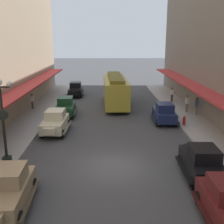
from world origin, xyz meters
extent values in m
plane|color=#424244|center=(0.00, 0.00, 0.00)|extent=(200.00, 200.00, 0.00)
cube|color=#997F5B|center=(-4.86, -4.21, 0.74)|extent=(1.86, 3.97, 0.80)
cube|color=#997F5B|center=(-4.87, -3.96, 1.49)|extent=(1.51, 1.76, 0.70)
cube|color=#8C9EA8|center=(-4.87, -3.96, 1.49)|extent=(1.43, 1.72, 0.42)
cube|color=#4C3F2D|center=(-3.91, -4.18, 0.42)|extent=(0.38, 3.52, 0.12)
cylinder|color=black|center=(-4.00, -5.54, 0.34)|extent=(0.25, 0.69, 0.68)
cylinder|color=black|center=(-4.11, -2.82, 0.34)|extent=(0.25, 0.69, 0.68)
cylinder|color=black|center=(-5.72, -2.88, 0.34)|extent=(0.25, 0.69, 0.68)
cube|color=#19234C|center=(4.85, 9.04, 0.74)|extent=(1.78, 3.94, 0.80)
cube|color=#19234C|center=(4.84, 8.79, 1.49)|extent=(1.48, 1.73, 0.70)
cube|color=#8C9EA8|center=(4.84, 8.79, 1.49)|extent=(1.40, 1.70, 0.42)
cube|color=#19234C|center=(4.90, 11.17, 0.79)|extent=(0.94, 0.38, 0.52)
cube|color=black|center=(3.90, 9.07, 0.42)|extent=(0.32, 3.51, 0.12)
cube|color=black|center=(5.80, 9.02, 0.42)|extent=(0.32, 3.51, 0.12)
cylinder|color=black|center=(4.07, 10.43, 0.34)|extent=(0.23, 0.68, 0.68)
cylinder|color=black|center=(5.69, 10.39, 0.34)|extent=(0.23, 0.68, 0.68)
cylinder|color=black|center=(4.01, 7.70, 0.34)|extent=(0.23, 0.68, 0.68)
cylinder|color=black|center=(5.63, 7.66, 0.34)|extent=(0.23, 0.68, 0.68)
cube|color=beige|center=(-4.66, 6.32, 0.74)|extent=(1.79, 3.94, 0.80)
cube|color=beige|center=(-4.65, 6.57, 1.49)|extent=(1.48, 1.73, 0.70)
cube|color=#8C9EA8|center=(-4.65, 6.57, 1.49)|extent=(1.41, 1.70, 0.42)
cube|color=beige|center=(-4.71, 4.19, 0.79)|extent=(0.94, 0.38, 0.52)
cube|color=#6D6856|center=(-3.71, 6.30, 0.42)|extent=(0.32, 3.51, 0.12)
cube|color=#6D6856|center=(-5.61, 6.35, 0.42)|extent=(0.32, 3.51, 0.12)
cylinder|color=black|center=(-3.88, 4.94, 0.34)|extent=(0.24, 0.69, 0.68)
cylinder|color=black|center=(-5.50, 4.98, 0.34)|extent=(0.24, 0.69, 0.68)
cylinder|color=black|center=(-3.82, 7.67, 0.34)|extent=(0.24, 0.69, 0.68)
cylinder|color=black|center=(-5.43, 7.71, 0.34)|extent=(0.24, 0.69, 0.68)
cube|color=black|center=(-4.67, 21.44, 0.74)|extent=(1.85, 3.96, 0.80)
cube|color=black|center=(-4.68, 21.69, 1.49)|extent=(1.51, 1.76, 0.70)
cube|color=#8C9EA8|center=(-4.68, 21.69, 1.49)|extent=(1.43, 1.72, 0.42)
cube|color=black|center=(-4.59, 19.31, 0.79)|extent=(0.95, 0.40, 0.52)
cube|color=black|center=(-3.72, 21.48, 0.42)|extent=(0.38, 3.52, 0.12)
cube|color=black|center=(-5.62, 21.40, 0.42)|extent=(0.38, 3.52, 0.12)
cylinder|color=black|center=(-3.81, 20.11, 0.34)|extent=(0.25, 0.69, 0.68)
cylinder|color=black|center=(-5.42, 20.04, 0.34)|extent=(0.25, 0.69, 0.68)
cylinder|color=black|center=(-3.92, 22.84, 0.34)|extent=(0.25, 0.69, 0.68)
cylinder|color=black|center=(-5.53, 22.77, 0.34)|extent=(0.25, 0.69, 0.68)
cube|color=#193D23|center=(-4.59, 11.55, 0.74)|extent=(1.83, 3.95, 0.80)
cube|color=#193D23|center=(-4.60, 11.80, 1.49)|extent=(1.50, 1.75, 0.70)
cube|color=#8C9EA8|center=(-4.60, 11.80, 1.49)|extent=(1.42, 1.71, 0.42)
cube|color=#193D23|center=(-4.52, 9.42, 0.79)|extent=(0.95, 0.39, 0.52)
cube|color=black|center=(-3.64, 11.58, 0.42)|extent=(0.36, 3.52, 0.12)
cube|color=black|center=(-5.54, 11.52, 0.42)|extent=(0.36, 3.52, 0.12)
cylinder|color=black|center=(-3.74, 10.22, 0.34)|extent=(0.24, 0.69, 0.68)
cylinder|color=black|center=(-5.36, 10.16, 0.34)|extent=(0.24, 0.69, 0.68)
cylinder|color=black|center=(-3.83, 12.94, 0.34)|extent=(0.24, 0.69, 0.68)
cylinder|color=black|center=(-5.45, 12.89, 0.34)|extent=(0.24, 0.69, 0.68)
cube|color=black|center=(4.83, -1.44, 0.74)|extent=(1.84, 3.96, 0.80)
cube|color=black|center=(4.82, -1.69, 1.49)|extent=(1.50, 1.75, 0.70)
cube|color=#8C9EA8|center=(4.82, -1.69, 1.49)|extent=(1.43, 1.71, 0.42)
cube|color=black|center=(4.90, 0.69, 0.79)|extent=(0.95, 0.39, 0.52)
cube|color=black|center=(3.88, -1.40, 0.42)|extent=(0.37, 3.52, 0.12)
cube|color=black|center=(5.78, -1.47, 0.42)|extent=(0.37, 3.52, 0.12)
cylinder|color=black|center=(4.07, -0.04, 0.34)|extent=(0.24, 0.69, 0.68)
cylinder|color=black|center=(5.68, -0.10, 0.34)|extent=(0.24, 0.69, 0.68)
cylinder|color=black|center=(3.97, -2.77, 0.34)|extent=(0.24, 0.69, 0.68)
cube|color=black|center=(3.67, -5.51, 0.42)|extent=(0.31, 3.51, 0.12)
cylinder|color=black|center=(3.83, -4.15, 0.34)|extent=(0.23, 0.68, 0.68)
cube|color=gold|center=(0.54, 15.93, 1.75)|extent=(2.77, 9.67, 2.70)
cube|color=brown|center=(0.54, 15.93, 3.28)|extent=(1.74, 8.68, 0.36)
cube|color=#8C9EA8|center=(0.54, 15.93, 2.22)|extent=(2.77, 8.90, 0.95)
cube|color=black|center=(0.46, 18.80, 0.20)|extent=(2.03, 1.26, 0.40)
cube|color=black|center=(0.62, 13.05, 0.20)|extent=(2.03, 1.26, 0.40)
cube|color=black|center=(-6.40, 0.00, 0.40)|extent=(0.44, 0.44, 0.50)
cylinder|color=black|center=(-6.40, 0.00, 2.75)|extent=(0.16, 0.16, 4.20)
sphere|color=white|center=(-5.85, 0.00, 5.03)|extent=(0.32, 0.32, 0.32)
cylinder|color=black|center=(-6.40, 0.00, 3.25)|extent=(0.64, 0.18, 0.64)
cylinder|color=silver|center=(-6.40, 0.10, 3.25)|extent=(0.56, 0.02, 0.56)
cylinder|color=#B21E19|center=(6.35, 7.65, 0.50)|extent=(0.24, 0.24, 0.70)
sphere|color=#B21E19|center=(6.35, 7.65, 0.87)|extent=(0.20, 0.20, 0.20)
cylinder|color=slate|center=(8.52, 11.16, 0.57)|extent=(0.24, 0.24, 0.85)
cube|color=#3F598C|center=(8.52, 11.16, 1.28)|extent=(0.36, 0.22, 0.56)
sphere|color=brown|center=(8.52, 11.16, 1.68)|extent=(0.22, 0.22, 0.22)
cylinder|color=black|center=(8.52, 11.16, 1.80)|extent=(0.28, 0.28, 0.04)
cylinder|color=slate|center=(7.84, 12.25, 0.57)|extent=(0.24, 0.24, 0.85)
cube|color=white|center=(7.84, 12.25, 1.28)|extent=(0.36, 0.22, 0.56)
sphere|color=beige|center=(7.84, 12.25, 1.68)|extent=(0.22, 0.22, 0.22)
cylinder|color=black|center=(7.84, 12.25, 1.80)|extent=(0.28, 0.28, 0.04)
cylinder|color=#4C4238|center=(-8.45, 13.70, 0.57)|extent=(0.24, 0.24, 0.85)
cube|color=white|center=(-8.45, 13.70, 1.28)|extent=(0.36, 0.22, 0.56)
sphere|color=#9E7051|center=(-8.45, 13.70, 1.68)|extent=(0.22, 0.22, 0.22)
cylinder|color=black|center=(-8.45, 13.70, 1.80)|extent=(0.28, 0.28, 0.04)
cylinder|color=#2D2D33|center=(7.44, 17.25, 0.57)|extent=(0.24, 0.24, 0.85)
cube|color=white|center=(7.44, 17.25, 1.28)|extent=(0.36, 0.22, 0.56)
sphere|color=brown|center=(7.44, 17.25, 1.68)|extent=(0.22, 0.22, 0.22)
cylinder|color=black|center=(7.44, 17.25, 1.80)|extent=(0.28, 0.28, 0.04)
camera|label=1|loc=(-0.35, -15.33, 7.42)|focal=44.18mm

